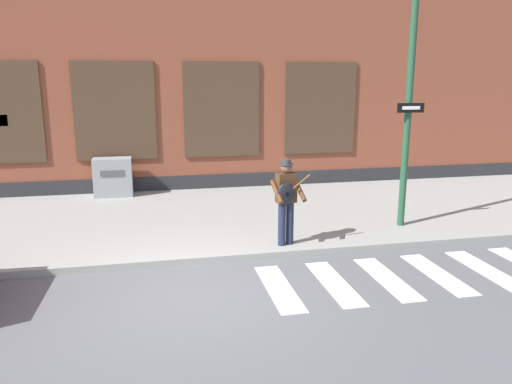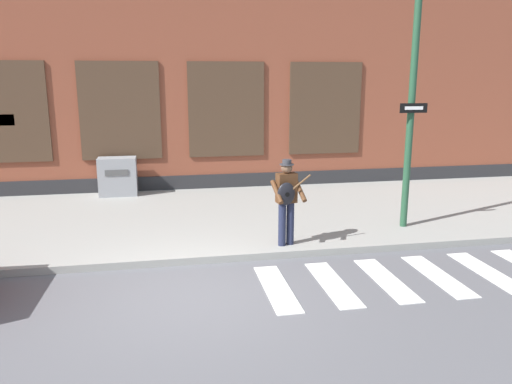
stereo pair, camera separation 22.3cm
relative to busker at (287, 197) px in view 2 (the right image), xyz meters
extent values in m
plane|color=#56565B|center=(-1.95, -1.71, -1.11)|extent=(160.00, 160.00, 0.00)
cube|color=gray|center=(-1.95, 2.54, -1.04)|extent=(28.00, 5.84, 0.14)
cube|color=brown|center=(-1.95, 7.46, 3.57)|extent=(28.00, 4.00, 9.35)
cube|color=#28282B|center=(-1.95, 5.44, -0.83)|extent=(28.00, 0.04, 0.55)
cube|color=#473323|center=(-6.43, 5.43, 1.34)|extent=(2.21, 0.06, 2.71)
cube|color=black|center=(-6.43, 5.42, 1.34)|extent=(2.09, 0.03, 2.59)
cube|color=#473323|center=(-3.44, 5.43, 1.34)|extent=(2.21, 0.06, 2.71)
cube|color=black|center=(-3.44, 5.42, 1.34)|extent=(2.09, 0.03, 2.59)
cube|color=#473323|center=(-0.45, 5.43, 1.34)|extent=(2.21, 0.06, 2.71)
cube|color=black|center=(-0.45, 5.42, 1.34)|extent=(2.09, 0.03, 2.59)
cube|color=#473323|center=(2.54, 5.43, 1.34)|extent=(2.21, 0.06, 2.71)
cube|color=black|center=(2.54, 5.42, 1.34)|extent=(2.09, 0.03, 2.59)
cube|color=yellow|center=(-6.43, 5.41, 1.14)|extent=(0.44, 0.02, 0.30)
cube|color=silver|center=(-0.57, -1.68, -1.10)|extent=(0.42, 1.90, 0.01)
cube|color=silver|center=(0.39, -1.68, -1.10)|extent=(0.42, 1.90, 0.01)
cube|color=silver|center=(1.34, -1.68, -1.10)|extent=(0.42, 1.90, 0.01)
cube|color=silver|center=(2.30, -1.68, -1.10)|extent=(0.42, 1.90, 0.01)
cube|color=silver|center=(3.25, -1.68, -1.10)|extent=(0.42, 1.90, 0.01)
cylinder|color=#1E233D|center=(0.09, 0.05, -0.54)|extent=(0.15, 0.15, 0.86)
cylinder|color=#1E233D|center=(-0.08, 0.01, -0.54)|extent=(0.15, 0.15, 0.86)
cube|color=#4C2D19|center=(0.00, 0.04, 0.18)|extent=(0.41, 0.28, 0.58)
sphere|color=brown|center=(0.00, 0.04, 0.58)|extent=(0.22, 0.22, 0.22)
cylinder|color=#333338|center=(0.00, 0.04, 0.64)|extent=(0.28, 0.27, 0.02)
cylinder|color=#333338|center=(0.00, 0.04, 0.69)|extent=(0.18, 0.18, 0.09)
cylinder|color=#4C2D19|center=(0.26, -0.02, 0.14)|extent=(0.17, 0.52, 0.39)
cylinder|color=#4C2D19|center=(-0.22, -0.10, 0.14)|extent=(0.17, 0.52, 0.39)
ellipsoid|color=black|center=(-0.05, -0.15, 0.11)|extent=(0.37, 0.17, 0.44)
cylinder|color=black|center=(-0.04, -0.21, 0.11)|extent=(0.09, 0.02, 0.09)
cylinder|color=brown|center=(0.21, -0.13, 0.29)|extent=(0.47, 0.11, 0.34)
cylinder|color=#234C33|center=(2.88, 0.78, 1.66)|extent=(0.15, 0.15, 5.26)
cube|color=black|center=(2.87, 0.67, 1.63)|extent=(0.60, 0.05, 0.20)
cube|color=white|center=(2.87, 0.65, 1.63)|extent=(0.40, 0.02, 0.07)
cube|color=gray|center=(-3.58, 5.01, -0.44)|extent=(1.03, 0.55, 1.06)
cube|color=#4C4C4C|center=(-3.58, 4.73, -0.28)|extent=(0.62, 0.02, 0.16)
camera|label=1|loc=(-2.52, -9.02, 2.27)|focal=35.00mm
camera|label=2|loc=(-2.30, -9.07, 2.27)|focal=35.00mm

